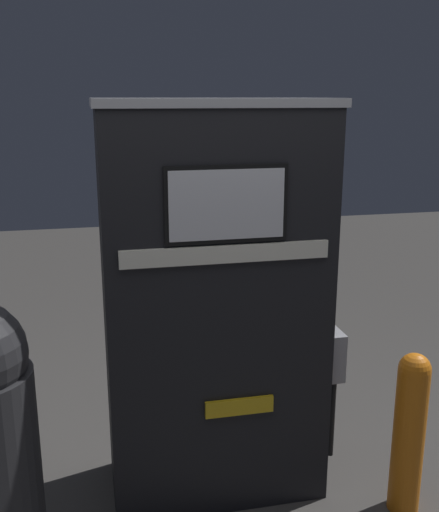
# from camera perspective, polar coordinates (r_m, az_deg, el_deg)

# --- Properties ---
(gas_pump) EXTENTS (1.17, 0.58, 1.99)m
(gas_pump) POSITION_cam_1_polar(r_m,az_deg,el_deg) (2.97, -0.51, -4.70)
(gas_pump) COLOR black
(gas_pump) RESTS_ON ground_plane
(safety_bollard) EXTENTS (0.15, 0.15, 0.84)m
(safety_bollard) POSITION_cam_1_polar(r_m,az_deg,el_deg) (3.15, 17.63, -15.41)
(safety_bollard) COLOR orange
(safety_bollard) RESTS_ON ground_plane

